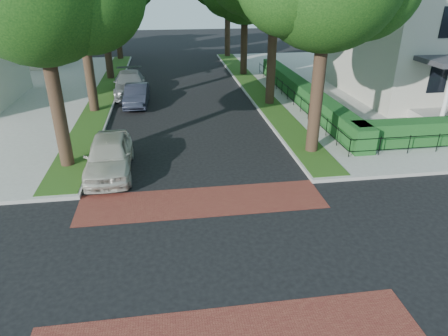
{
  "coord_description": "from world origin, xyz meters",
  "views": [
    {
      "loc": [
        -1.06,
        -9.53,
        7.4
      ],
      "look_at": [
        0.71,
        2.61,
        1.6
      ],
      "focal_mm": 32.0,
      "sensor_mm": 36.0,
      "label": 1
    }
  ],
  "objects": [
    {
      "name": "grass_strip_ne",
      "position": [
        5.4,
        19.1,
        0.16
      ],
      "size": [
        1.6,
        29.8,
        0.02
      ],
      "primitive_type": "cube",
      "color": "#234012",
      "rests_on": "sidewalk_ne"
    },
    {
      "name": "sidewalk_ne",
      "position": [
        19.5,
        19.0,
        0.07
      ],
      "size": [
        30.0,
        30.0,
        0.15
      ],
      "primitive_type": "cube",
      "color": "gray",
      "rests_on": "ground"
    },
    {
      "name": "house_left_far",
      "position": [
        -15.49,
        31.99,
        5.04
      ],
      "size": [
        10.0,
        9.0,
        10.14
      ],
      "color": "#B3B0A0",
      "rests_on": "sidewalk_nw"
    },
    {
      "name": "grass_strip_nw",
      "position": [
        -5.4,
        19.1,
        0.16
      ],
      "size": [
        1.6,
        29.8,
        0.02
      ],
      "primitive_type": "cube",
      "color": "#234012",
      "rests_on": "sidewalk_nw"
    },
    {
      "name": "parked_car_rear",
      "position": [
        -3.6,
        19.13,
        0.77
      ],
      "size": [
        2.5,
        5.44,
        1.54
      ],
      "primitive_type": "imported",
      "rotation": [
        0.0,
        0.0,
        0.06
      ],
      "color": "slate",
      "rests_on": "ground"
    },
    {
      "name": "crosswalk_far",
      "position": [
        0.0,
        3.2,
        0.01
      ],
      "size": [
        9.0,
        2.2,
        0.01
      ],
      "primitive_type": "cube",
      "color": "maroon",
      "rests_on": "ground"
    },
    {
      "name": "hedge_main_road",
      "position": [
        7.7,
        15.0,
        0.75
      ],
      "size": [
        1.0,
        18.0,
        1.2
      ],
      "primitive_type": "cube",
      "color": "#17441B",
      "rests_on": "sidewalk_ne"
    },
    {
      "name": "parked_car_front",
      "position": [
        -3.6,
        6.24,
        0.78
      ],
      "size": [
        1.99,
        4.66,
        1.57
      ],
      "primitive_type": "imported",
      "rotation": [
        0.0,
        0.0,
        0.03
      ],
      "color": "beige",
      "rests_on": "ground"
    },
    {
      "name": "ground",
      "position": [
        0.0,
        0.0,
        0.0
      ],
      "size": [
        120.0,
        120.0,
        0.0
      ],
      "primitive_type": "plane",
      "color": "black",
      "rests_on": "ground"
    },
    {
      "name": "parked_car_middle",
      "position": [
        -3.0,
        16.27,
        0.66
      ],
      "size": [
        1.54,
        4.07,
        1.33
      ],
      "primitive_type": "imported",
      "rotation": [
        0.0,
        0.0,
        -0.04
      ],
      "color": "#212431",
      "rests_on": "ground"
    },
    {
      "name": "fence_main_road",
      "position": [
        6.9,
        15.0,
        0.6
      ],
      "size": [
        0.06,
        18.0,
        0.9
      ],
      "primitive_type": null,
      "color": "black",
      "rests_on": "sidewalk_ne"
    }
  ]
}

